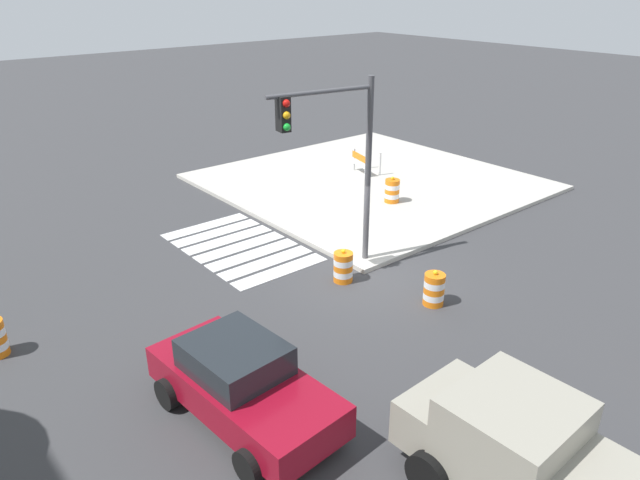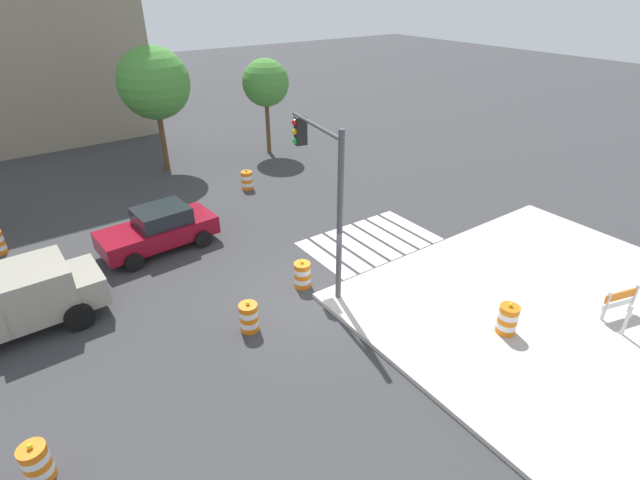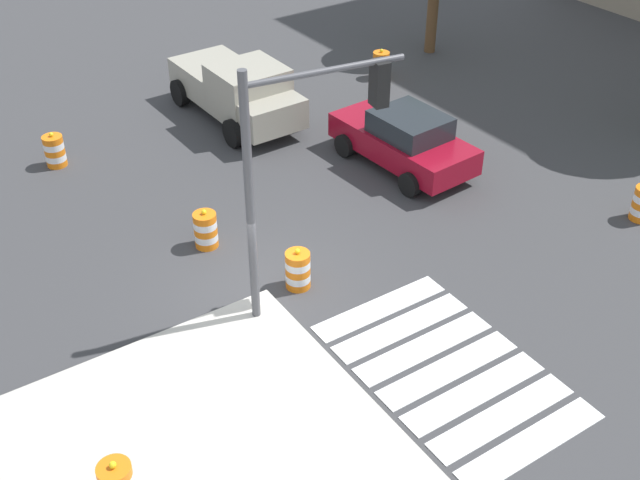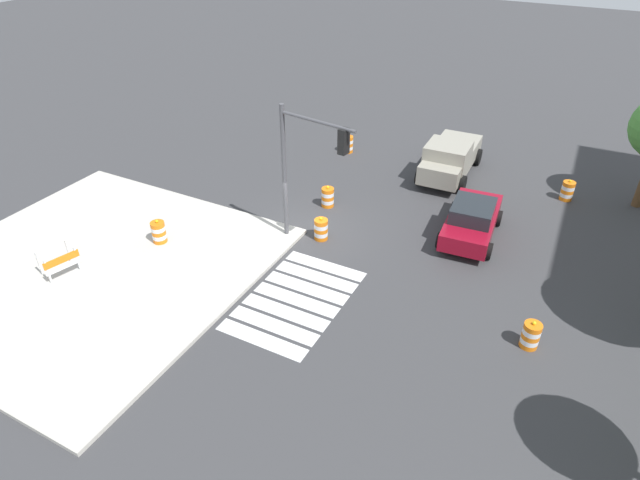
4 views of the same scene
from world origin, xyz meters
TOP-DOWN VIEW (x-y plane):
  - ground_plane at (0.00, 0.00)m, footprint 120.00×120.00m
  - sidewalk_corner at (6.00, -6.00)m, footprint 12.00×12.00m
  - crosswalk_stripes at (4.00, 1.80)m, footprint 5.10×3.20m
  - sports_car at (-2.91, 6.11)m, footprint 4.43×2.39m
  - pickup_truck at (-7.91, 3.69)m, footprint 5.21×2.46m
  - traffic_barrel_median_near at (-2.43, -0.25)m, footprint 0.56×0.56m
  - traffic_barrel_far_curb at (0.11, 0.75)m, footprint 0.56×0.56m
  - traffic_barrel_on_sidewalk at (3.53, -4.80)m, footprint 0.56×0.56m
  - construction_barricade at (6.89, -6.43)m, footprint 1.39×1.07m
  - traffic_light_pole at (0.76, 0.53)m, footprint 0.70×3.26m

SIDE VIEW (x-z plane):
  - ground_plane at x=0.00m, z-range 0.00..0.00m
  - crosswalk_stripes at x=4.00m, z-range 0.00..0.02m
  - sidewalk_corner at x=6.00m, z-range 0.00..0.15m
  - traffic_barrel_median_near at x=-2.43m, z-range -0.06..0.96m
  - traffic_barrel_far_curb at x=0.11m, z-range -0.06..0.96m
  - traffic_barrel_on_sidewalk at x=3.53m, z-range 0.09..1.11m
  - construction_barricade at x=6.89m, z-range 0.22..1.22m
  - sports_car at x=-2.91m, z-range 0.00..1.63m
  - pickup_truck at x=-7.91m, z-range 0.01..1.93m
  - traffic_light_pole at x=0.76m, z-range 1.16..6.66m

